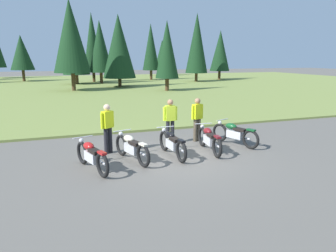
% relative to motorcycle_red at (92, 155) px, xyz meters
% --- Properties ---
extents(ground_plane, '(140.00, 140.00, 0.00)m').
position_rel_motorcycle_red_xyz_m(ground_plane, '(2.66, 0.42, -0.44)').
color(ground_plane, '#605B54').
extents(grass_moorland, '(80.00, 44.00, 0.10)m').
position_rel_motorcycle_red_xyz_m(grass_moorland, '(2.66, 26.14, -0.39)').
color(grass_moorland, olive).
rests_on(grass_moorland, ground).
extents(forest_treeline, '(42.24, 27.43, 8.59)m').
position_rel_motorcycle_red_xyz_m(forest_treeline, '(-0.86, 31.40, 4.05)').
color(forest_treeline, '#47331E').
rests_on(forest_treeline, ground).
extents(motorcycle_red, '(0.85, 2.03, 0.88)m').
position_rel_motorcycle_red_xyz_m(motorcycle_red, '(0.00, 0.00, 0.00)').
color(motorcycle_red, black).
rests_on(motorcycle_red, ground).
extents(motorcycle_cream, '(0.81, 2.04, 0.88)m').
position_rel_motorcycle_red_xyz_m(motorcycle_cream, '(1.26, 0.46, 0.00)').
color(motorcycle_cream, black).
rests_on(motorcycle_cream, ground).
extents(motorcycle_black, '(0.62, 2.10, 0.88)m').
position_rel_motorcycle_red_xyz_m(motorcycle_black, '(2.62, 0.50, 0.00)').
color(motorcycle_black, black).
rests_on(motorcycle_black, ground).
extents(motorcycle_maroon, '(0.62, 2.10, 0.88)m').
position_rel_motorcycle_red_xyz_m(motorcycle_maroon, '(4.00, 0.58, 0.00)').
color(motorcycle_maroon, black).
rests_on(motorcycle_maroon, ground).
extents(motorcycle_british_green, '(0.95, 1.99, 0.88)m').
position_rel_motorcycle_red_xyz_m(motorcycle_british_green, '(5.25, 1.03, 0.00)').
color(motorcycle_british_green, black).
rests_on(motorcycle_british_green, ground).
extents(rider_near_row_end, '(0.53, 0.31, 1.67)m').
position_rel_motorcycle_red_xyz_m(rider_near_row_end, '(4.17, 1.99, 0.51)').
color(rider_near_row_end, '#4C4233').
rests_on(rider_near_row_end, ground).
extents(rider_with_back_turned, '(0.55, 0.23, 1.67)m').
position_rel_motorcycle_red_xyz_m(rider_with_back_turned, '(3.07, 1.99, 0.51)').
color(rider_with_back_turned, black).
rests_on(rider_with_back_turned, ground).
extents(rider_checking_bike, '(0.48, 0.38, 1.67)m').
position_rel_motorcycle_red_xyz_m(rider_checking_bike, '(0.70, 1.52, 0.51)').
color(rider_checking_bike, black).
rests_on(rider_checking_bike, ground).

